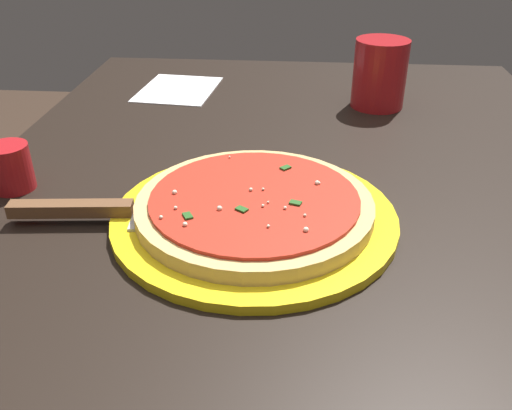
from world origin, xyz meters
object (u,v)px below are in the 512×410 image
Objects in this scene: serving_plate at (256,217)px; napkin_folded_right at (179,89)px; cup_small_sauce at (13,167)px; pizza_server at (111,210)px; cup_tall_drink at (381,74)px; pizza at (256,205)px.

serving_plate reaches higher than napkin_folded_right.
serving_plate is 5.51× the size of cup_small_sauce.
pizza_server is 0.50m from cup_tall_drink.
pizza is at bearing 79.67° from cup_small_sauce.
serving_plate is at bearing -24.22° from cup_tall_drink.
cup_small_sauce reaches higher than pizza_server.
pizza is at bearing 95.62° from pizza_server.
serving_plate is at bearing 161.26° from pizza.
cup_tall_drink reaches higher than cup_small_sauce.
serving_plate is 0.41m from cup_tall_drink.
serving_plate is 0.30m from cup_small_sauce.
cup_tall_drink is (-0.37, 0.17, 0.05)m from serving_plate.
pizza_server is 1.43× the size of napkin_folded_right.
napkin_folded_right is at bearing -98.93° from cup_tall_drink.
serving_plate is 1.36× the size of pizza_server.
napkin_folded_right is (-0.43, -0.17, -0.00)m from serving_plate.
serving_plate is 0.15m from pizza_server.
cup_small_sauce is at bearing -55.00° from cup_tall_drink.
serving_plate is 2.84× the size of cup_tall_drink.
pizza reaches higher than pizza_server.
pizza_server is at bearing 63.75° from cup_small_sauce.
pizza_server reaches higher than serving_plate.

